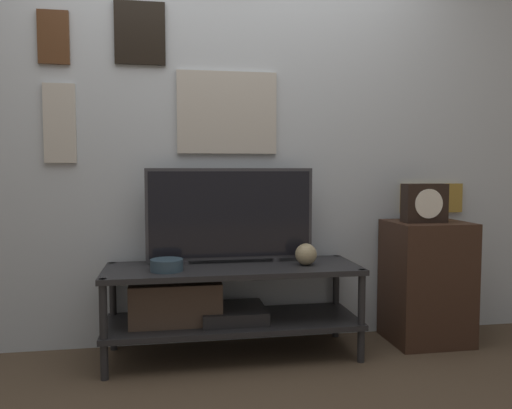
# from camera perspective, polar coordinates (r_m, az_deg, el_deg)

# --- Properties ---
(ground_plane) EXTENTS (12.00, 12.00, 0.00)m
(ground_plane) POSITION_cam_1_polar(r_m,az_deg,el_deg) (2.70, -1.82, -18.98)
(ground_plane) COLOR #4C3D2D
(wall_back) EXTENTS (6.40, 0.08, 2.70)m
(wall_back) POSITION_cam_1_polar(r_m,az_deg,el_deg) (3.07, -3.32, 9.72)
(wall_back) COLOR #B2BCC6
(wall_back) RESTS_ON ground_plane
(media_console) EXTENTS (1.42, 0.48, 0.51)m
(media_console) POSITION_cam_1_polar(r_m,az_deg,el_deg) (2.85, -5.00, -10.83)
(media_console) COLOR #232326
(media_console) RESTS_ON ground_plane
(television) EXTENTS (0.96, 0.05, 0.55)m
(television) POSITION_cam_1_polar(r_m,az_deg,el_deg) (2.88, -2.86, -1.11)
(television) COLOR #333338
(television) RESTS_ON media_console
(vase_round_glass) EXTENTS (0.12, 0.12, 0.12)m
(vase_round_glass) POSITION_cam_1_polar(r_m,az_deg,el_deg) (2.85, 5.73, -5.68)
(vase_round_glass) COLOR tan
(vase_round_glass) RESTS_ON media_console
(vase_wide_bowl) EXTENTS (0.17, 0.17, 0.06)m
(vase_wide_bowl) POSITION_cam_1_polar(r_m,az_deg,el_deg) (2.72, -10.16, -6.83)
(vase_wide_bowl) COLOR #2D4251
(vase_wide_bowl) RESTS_ON media_console
(side_table) EXTENTS (0.46, 0.40, 0.74)m
(side_table) POSITION_cam_1_polar(r_m,az_deg,el_deg) (3.25, 18.90, -8.34)
(side_table) COLOR #382319
(side_table) RESTS_ON ground_plane
(mantel_clock) EXTENTS (0.26, 0.11, 0.23)m
(mantel_clock) POSITION_cam_1_polar(r_m,az_deg,el_deg) (3.13, 18.70, 0.15)
(mantel_clock) COLOR black
(mantel_clock) RESTS_ON side_table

